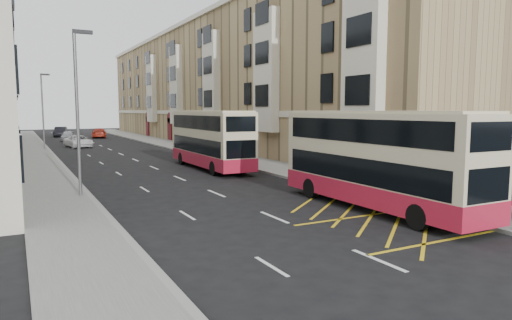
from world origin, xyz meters
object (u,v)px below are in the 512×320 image
street_lamp_far (43,107)px  white_van (78,141)px  street_lamp_near (78,104)px  pedestrian_near (447,186)px  pedestrian_far (356,174)px  double_decker_front (377,160)px  car_red (99,133)px  car_silver (68,136)px  car_dark (61,132)px  double_decker_rear (210,139)px  bus_shelter (510,165)px

street_lamp_far → white_van: bearing=36.0°
street_lamp_near → pedestrian_near: (14.35, -9.75, -3.72)m
pedestrian_near → pedestrian_far: 4.61m
street_lamp_far → double_decker_front: bearing=-74.0°
white_van → car_red: car_red is taller
street_lamp_far → double_decker_front: street_lamp_far is taller
street_lamp_near → car_silver: bearing=85.2°
pedestrian_near → car_dark: pedestrian_near is taller
car_red → pedestrian_far: bearing=104.1°
double_decker_rear → pedestrian_far: bearing=-77.0°
car_silver → car_dark: size_ratio=0.89×
double_decker_front → car_dark: double_decker_front is taller
bus_shelter → white_van: bus_shelter is taller
double_decker_front → car_dark: bearing=97.1°
white_van → car_dark: bearing=79.9°
street_lamp_far → car_dark: bearing=81.9°
pedestrian_far → white_van: 39.18m
white_van → double_decker_front: bearing=-89.8°
street_lamp_near → bus_shelter: bearing=-40.1°
car_dark → car_red: car_dark is taller
double_decker_rear → car_silver: double_decker_rear is taller
street_lamp_near → car_red: 51.39m
street_lamp_far → white_van: street_lamp_far is taller
car_silver → street_lamp_far: bearing=-92.2°
double_decker_rear → car_dark: bearing=98.0°
double_decker_rear → white_van: size_ratio=2.18×
double_decker_front → pedestrian_far: (1.63, 3.27, -1.16)m
street_lamp_near → car_dark: bearing=86.2°
street_lamp_near → pedestrian_far: street_lamp_near is taller
double_decker_front → white_van: bearing=100.8°
street_lamp_far → pedestrian_near: size_ratio=5.24×
bus_shelter → pedestrian_near: size_ratio=2.78×
white_van → car_silver: car_silver is taller
pedestrian_far → car_silver: (-8.93, 49.99, -0.29)m
pedestrian_far → double_decker_rear: bearing=-55.5°
car_dark → car_red: size_ratio=0.94×
double_decker_front → street_lamp_far: bearing=106.6°
pedestrian_near → double_decker_rear: bearing=-80.8°
bus_shelter → car_red: bus_shelter is taller
bus_shelter → pedestrian_near: bus_shelter is taller
street_lamp_far → car_dark: street_lamp_far is taller
bus_shelter → car_red: bearing=95.4°
street_lamp_near → pedestrian_far: (12.70, -5.45, -3.61)m
car_dark → car_red: bearing=-37.8°
pedestrian_far → pedestrian_near: bearing=133.3°
double_decker_rear → white_van: (-6.23, 25.16, -1.49)m
double_decker_rear → pedestrian_far: (2.80, -12.97, -1.15)m
car_silver → car_dark: 11.67m
street_lamp_far → double_decker_rear: size_ratio=0.74×
white_van → street_lamp_near: bearing=-106.3°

